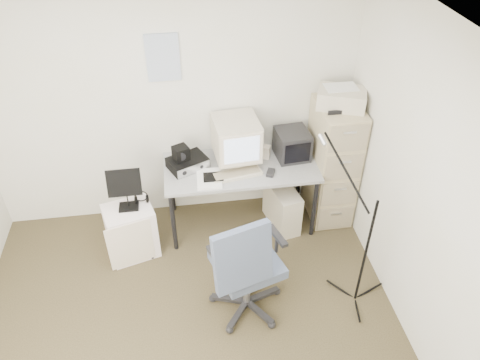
{
  "coord_description": "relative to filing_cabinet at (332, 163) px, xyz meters",
  "views": [
    {
      "loc": [
        0.08,
        -2.22,
        3.43
      ],
      "look_at": [
        0.55,
        0.95,
        0.95
      ],
      "focal_mm": 35.0,
      "sensor_mm": 36.0,
      "label": 1
    }
  ],
  "objects": [
    {
      "name": "floor",
      "position": [
        -1.58,
        -1.48,
        -0.66
      ],
      "size": [
        3.6,
        3.6,
        0.01
      ],
      "primitive_type": "cube",
      "color": "#352B1A",
      "rests_on": "ground"
    },
    {
      "name": "ceiling",
      "position": [
        -1.58,
        -1.48,
        1.85
      ],
      "size": [
        3.6,
        3.6,
        0.01
      ],
      "primitive_type": "cube",
      "color": "white",
      "rests_on": "ground"
    },
    {
      "name": "wall_back",
      "position": [
        -1.58,
        0.32,
        0.6
      ],
      "size": [
        3.6,
        0.02,
        2.5
      ],
      "primitive_type": "cube",
      "color": "white",
      "rests_on": "ground"
    },
    {
      "name": "wall_right",
      "position": [
        0.22,
        -1.48,
        0.6
      ],
      "size": [
        0.02,
        3.6,
        2.5
      ],
      "primitive_type": "cube",
      "color": "white",
      "rests_on": "ground"
    },
    {
      "name": "wall_calendar",
      "position": [
        -1.6,
        0.31,
        1.1
      ],
      "size": [
        0.3,
        0.02,
        0.44
      ],
      "primitive_type": "cube",
      "color": "white",
      "rests_on": "wall_back"
    },
    {
      "name": "filing_cabinet",
      "position": [
        0.0,
        0.0,
        0.0
      ],
      "size": [
        0.4,
        0.6,
        1.3
      ],
      "primitive_type": "cube",
      "color": "tan",
      "rests_on": "floor"
    },
    {
      "name": "printer",
      "position": [
        0.0,
        0.0,
        0.73
      ],
      "size": [
        0.52,
        0.44,
        0.17
      ],
      "primitive_type": "cube",
      "rotation": [
        0.0,
        0.0,
        -0.37
      ],
      "color": "#BEBA9D",
      "rests_on": "filing_cabinet"
    },
    {
      "name": "desk",
      "position": [
        -0.95,
        -0.03,
        -0.29
      ],
      "size": [
        1.5,
        0.7,
        0.73
      ],
      "primitive_type": "cube",
      "color": "#9E9E9C",
      "rests_on": "floor"
    },
    {
      "name": "crt_monitor",
      "position": [
        -0.98,
        0.06,
        0.31
      ],
      "size": [
        0.46,
        0.48,
        0.46
      ],
      "primitive_type": "cube",
      "rotation": [
        0.0,
        0.0,
        0.09
      ],
      "color": "#BEBA9D",
      "rests_on": "desk"
    },
    {
      "name": "crt_tv",
      "position": [
        -0.42,
        0.07,
        0.22
      ],
      "size": [
        0.34,
        0.36,
        0.28
      ],
      "primitive_type": "cube",
      "rotation": [
        0.0,
        0.0,
        0.09
      ],
      "color": "black",
      "rests_on": "desk"
    },
    {
      "name": "desk_speaker",
      "position": [
        -0.67,
        0.08,
        0.15
      ],
      "size": [
        0.1,
        0.1,
        0.14
      ],
      "primitive_type": "cube",
      "rotation": [
        0.0,
        0.0,
        -0.44
      ],
      "color": "beige",
      "rests_on": "desk"
    },
    {
      "name": "keyboard",
      "position": [
        -1.01,
        -0.17,
        0.09
      ],
      "size": [
        0.5,
        0.26,
        0.03
      ],
      "primitive_type": "cube",
      "rotation": [
        0.0,
        0.0,
        0.19
      ],
      "color": "#BEBA9D",
      "rests_on": "desk"
    },
    {
      "name": "mouse",
      "position": [
        -0.68,
        -0.2,
        0.1
      ],
      "size": [
        0.11,
        0.13,
        0.03
      ],
      "primitive_type": "cube",
      "rotation": [
        0.0,
        0.0,
        -0.4
      ],
      "color": "black",
      "rests_on": "desk"
    },
    {
      "name": "radio_receiver",
      "position": [
        -1.46,
        0.03,
        0.13
      ],
      "size": [
        0.43,
        0.38,
        0.1
      ],
      "primitive_type": "cube",
      "rotation": [
        0.0,
        0.0,
        0.43
      ],
      "color": "black",
      "rests_on": "desk"
    },
    {
      "name": "radio_speaker",
      "position": [
        -1.52,
        0.03,
        0.25
      ],
      "size": [
        0.18,
        0.17,
        0.14
      ],
      "primitive_type": "cube",
      "rotation": [
        0.0,
        0.0,
        0.42
      ],
      "color": "black",
      "rests_on": "radio_receiver"
    },
    {
      "name": "papers",
      "position": [
        -1.28,
        -0.2,
        0.09
      ],
      "size": [
        0.24,
        0.32,
        0.02
      ],
      "primitive_type": "cube",
      "rotation": [
        0.0,
        0.0,
        -0.05
      ],
      "color": "white",
      "rests_on": "desk"
    },
    {
      "name": "pc_tower",
      "position": [
        -0.53,
        -0.12,
        -0.42
      ],
      "size": [
        0.32,
        0.54,
        0.47
      ],
      "primitive_type": "cube",
      "rotation": [
        0.0,
        0.0,
        0.2
      ],
      "color": "#BEBA9D",
      "rests_on": "floor"
    },
    {
      "name": "office_chair",
      "position": [
        -1.06,
        -1.13,
        -0.08
      ],
      "size": [
        0.82,
        0.82,
        1.13
      ],
      "primitive_type": "cube",
      "rotation": [
        0.0,
        0.0,
        0.3
      ],
      "color": "slate",
      "rests_on": "floor"
    },
    {
      "name": "side_cart",
      "position": [
        -2.06,
        -0.31,
        -0.37
      ],
      "size": [
        0.53,
        0.46,
        0.55
      ],
      "primitive_type": "cube",
      "rotation": [
        0.0,
        0.0,
        0.27
      ],
      "color": "white",
      "rests_on": "floor"
    },
    {
      "name": "music_stand",
      "position": [
        -2.04,
        -0.28,
        0.13
      ],
      "size": [
        0.34,
        0.26,
        0.44
      ],
      "primitive_type": "cube",
      "rotation": [
        0.0,
        0.0,
        0.35
      ],
      "color": "black",
      "rests_on": "side_cart"
    },
    {
      "name": "headphones",
      "position": [
        -1.93,
        -0.22,
        -0.05
      ],
      "size": [
        0.16,
        0.16,
        0.02
      ],
      "primitive_type": "torus",
      "rotation": [
        0.0,
        0.0,
        -0.14
      ],
      "color": "black",
      "rests_on": "side_cart"
    },
    {
      "name": "mic_stand",
      "position": [
        -0.08,
        -1.19,
        0.1
      ],
      "size": [
        0.03,
        0.03,
        1.5
      ],
      "primitive_type": "cylinder",
      "rotation": [
        0.0,
        0.0,
        1.9
      ],
      "color": "black",
      "rests_on": "floor"
    }
  ]
}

